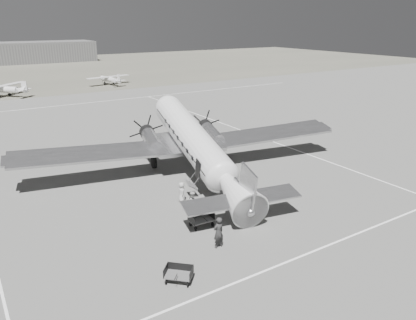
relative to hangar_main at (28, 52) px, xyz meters
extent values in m
plane|color=slate|center=(-5.00, -120.00, -3.30)|extent=(260.00, 260.00, 0.00)
cube|color=white|center=(-5.00, -134.00, -3.29)|extent=(60.00, 0.15, 0.01)
cube|color=white|center=(7.00, -120.00, -3.29)|extent=(0.15, 80.00, 0.01)
cube|color=white|center=(-5.00, -80.00, -3.29)|extent=(90.00, 0.15, 0.01)
cube|color=#686658|center=(-5.00, -25.00, -3.30)|extent=(260.00, 90.00, 0.01)
cube|color=#5F5F5F|center=(0.00, 0.00, -0.30)|extent=(42.00, 14.00, 6.00)
cube|color=#575757|center=(0.00, 0.00, 3.00)|extent=(42.00, 14.00, 0.60)
imported|color=#2B2B2B|center=(-11.10, -130.50, -2.28)|extent=(0.78, 0.55, 2.03)
imported|color=#B3B3B1|center=(-10.26, -125.90, -2.37)|extent=(0.76, 0.95, 1.85)
imported|color=#B4B4B2|center=(-9.81, -123.48, -2.50)|extent=(0.75, 0.91, 1.60)
camera|label=1|loc=(-23.34, -148.69, 9.95)|focal=35.00mm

